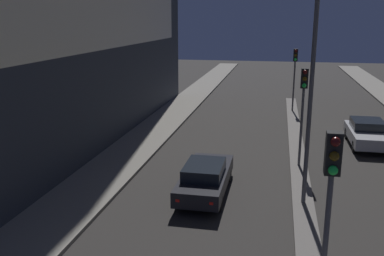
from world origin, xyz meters
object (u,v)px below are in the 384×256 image
(traffic_light_far, at_px, (295,66))
(car_left_lane, at_px, (205,177))
(traffic_light_near, at_px, (330,190))
(car_right_lane, at_px, (368,133))
(traffic_light_mid, at_px, (303,95))
(street_lamp, at_px, (315,36))

(traffic_light_far, xyz_separation_m, car_left_lane, (-3.86, -16.59, -2.80))
(traffic_light_near, bearing_deg, car_right_lane, 76.25)
(traffic_light_mid, bearing_deg, car_right_lane, 49.42)
(traffic_light_far, height_order, car_left_lane, traffic_light_far)
(traffic_light_far, relative_size, car_left_lane, 0.96)
(traffic_light_mid, relative_size, street_lamp, 0.49)
(traffic_light_near, xyz_separation_m, traffic_light_far, (0.00, 23.96, 0.00))
(traffic_light_near, relative_size, car_right_lane, 1.04)
(street_lamp, height_order, car_left_lane, street_lamp)
(traffic_light_near, height_order, car_left_lane, traffic_light_near)
(traffic_light_far, distance_m, car_left_lane, 17.27)
(traffic_light_near, height_order, street_lamp, street_lamp)
(traffic_light_near, xyz_separation_m, car_right_lane, (3.86, 15.80, -2.78))
(traffic_light_near, relative_size, street_lamp, 0.49)
(traffic_light_far, distance_m, car_right_lane, 9.45)
(traffic_light_near, xyz_separation_m, traffic_light_mid, (0.00, 11.29, 0.00))
(street_lamp, bearing_deg, traffic_light_mid, 90.00)
(traffic_light_far, bearing_deg, traffic_light_mid, -90.00)
(traffic_light_near, xyz_separation_m, street_lamp, (0.00, 6.99, 2.85))
(traffic_light_mid, distance_m, car_right_lane, 6.56)
(traffic_light_near, height_order, traffic_light_mid, same)
(traffic_light_mid, xyz_separation_m, car_left_lane, (-3.86, -3.92, -2.80))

